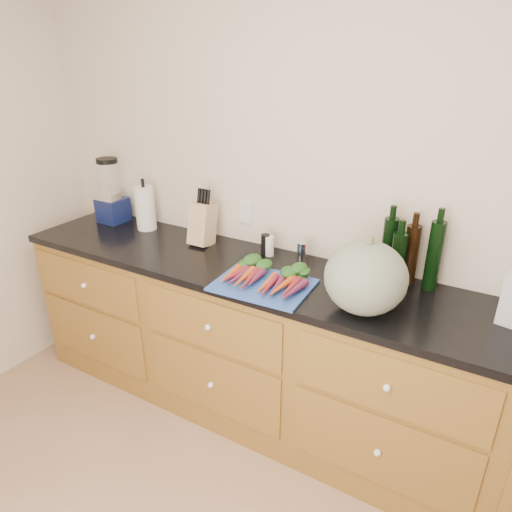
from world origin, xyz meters
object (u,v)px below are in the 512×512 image
Objects in this scene: cutting_board at (263,285)px; carrots at (267,276)px; blender_appliance at (111,194)px; paper_towel at (145,208)px; squash at (366,278)px; tomato_box at (349,268)px; knife_block at (203,224)px.

cutting_board is 1.15× the size of carrots.
blender_appliance is 0.30m from paper_towel.
squash reaches higher than paper_towel.
paper_towel is (-1.04, 0.32, 0.13)m from cutting_board.
paper_towel is at bearing -179.58° from tomato_box.
blender_appliance is at bearing -179.57° from tomato_box.
cutting_board is 1.29× the size of squash.
tomato_box is at bearing 1.92° from knife_block.
tomato_box is (-0.17, 0.31, -0.12)m from squash.
squash is 0.84× the size of blender_appliance.
knife_block is (-1.07, 0.28, -0.04)m from squash.
blender_appliance reaches higher than knife_block.
squash is at bearing -11.09° from paper_towel.
tomato_box is (0.89, 0.03, -0.08)m from knife_block.
squash is at bearing -9.27° from blender_appliance.
carrots is (-0.00, 0.04, 0.03)m from cutting_board.
carrots is at bearing 90.00° from cutting_board.
cutting_board is 1.88× the size of knife_block.
squash is at bearing -2.14° from carrots.
carrots is at bearing -15.15° from paper_towel.
squash is at bearing 2.36° from cutting_board.
paper_towel is 0.46m from knife_block.
knife_block is at bearing -1.34° from blender_appliance.
paper_towel is 1.72× the size of tomato_box.
squash is (0.49, 0.02, 0.15)m from cutting_board.
cutting_board is 1.08× the size of blender_appliance.
carrots reaches higher than cutting_board.
blender_appliance is 0.76m from knife_block.
carrots is 0.94× the size of blender_appliance.
tomato_box is (0.32, 0.33, 0.03)m from cutting_board.
cutting_board is 0.46m from tomato_box.
tomato_box is at bearing 46.20° from cutting_board.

